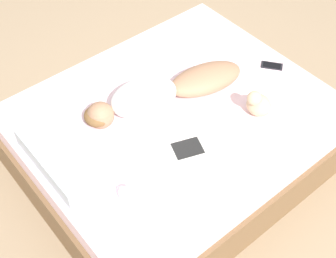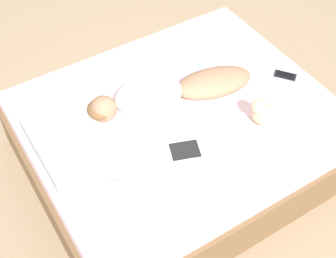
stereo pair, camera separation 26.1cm
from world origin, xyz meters
TOP-DOWN VIEW (x-y plane):
  - ground_plane at (0.00, 0.00)m, footprint 12.00×12.00m
  - bed at (0.00, 0.00)m, footprint 1.73×2.06m
  - person at (0.12, 0.03)m, footprint 0.48×1.19m
  - open_magazine at (-0.40, 0.19)m, footprint 0.50×0.39m
  - coffee_mug at (-0.36, 0.68)m, footprint 0.11×0.08m
  - cell_phone at (-0.10, -0.85)m, footprint 0.17×0.15m
  - plush_toy at (-0.36, -0.40)m, footprint 0.17×0.18m
  - pillow at (0.09, 0.78)m, footprint 0.64×0.36m

SIDE VIEW (x-z plane):
  - ground_plane at x=0.00m, z-range 0.00..0.00m
  - bed at x=0.00m, z-range 0.00..0.53m
  - open_magazine at x=-0.40m, z-range 0.53..0.54m
  - cell_phone at x=-0.10m, z-range 0.53..0.54m
  - coffee_mug at x=-0.36m, z-range 0.53..0.62m
  - pillow at x=0.09m, z-range 0.53..0.68m
  - plush_toy at x=-0.36m, z-range 0.51..0.73m
  - person at x=0.12m, z-range 0.52..0.74m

